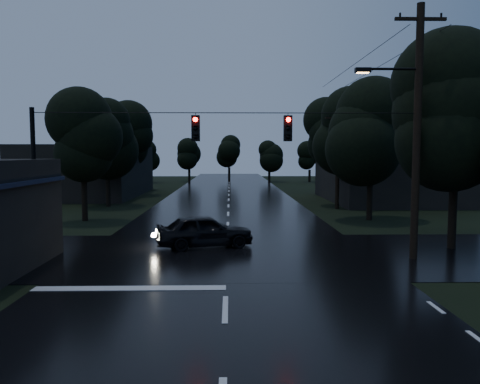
{
  "coord_description": "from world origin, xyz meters",
  "views": [
    {
      "loc": [
        0.14,
        -7.35,
        4.22
      ],
      "look_at": [
        0.57,
        13.12,
        2.53
      ],
      "focal_mm": 35.0,
      "sensor_mm": 36.0,
      "label": 1
    }
  ],
  "objects": [
    {
      "name": "main_road",
      "position": [
        0.0,
        30.0,
        0.0
      ],
      "size": [
        12.0,
        120.0,
        0.02
      ],
      "primitive_type": "cube",
      "color": "black",
      "rests_on": "ground"
    },
    {
      "name": "cross_street",
      "position": [
        0.0,
        12.0,
        0.0
      ],
      "size": [
        60.0,
        9.0,
        0.02
      ],
      "primitive_type": "cube",
      "color": "black",
      "rests_on": "ground"
    },
    {
      "name": "building_far_right",
      "position": [
        14.0,
        34.0,
        2.2
      ],
      "size": [
        10.0,
        14.0,
        4.4
      ],
      "primitive_type": "cube",
      "color": "black",
      "rests_on": "ground"
    },
    {
      "name": "building_far_left",
      "position": [
        -14.0,
        40.0,
        2.5
      ],
      "size": [
        10.0,
        16.0,
        5.0
      ],
      "primitive_type": "cube",
      "color": "black",
      "rests_on": "ground"
    },
    {
      "name": "utility_pole_main",
      "position": [
        7.41,
        11.0,
        5.26
      ],
      "size": [
        3.5,
        0.3,
        10.0
      ],
      "color": "black",
      "rests_on": "ground"
    },
    {
      "name": "utility_pole_far",
      "position": [
        8.3,
        28.0,
        3.88
      ],
      "size": [
        2.0,
        0.3,
        7.5
      ],
      "color": "black",
      "rests_on": "ground"
    },
    {
      "name": "anchor_pole_left",
      "position": [
        -7.5,
        11.0,
        3.0
      ],
      "size": [
        0.18,
        0.18,
        6.0
      ],
      "primitive_type": "cylinder",
      "color": "black",
      "rests_on": "ground"
    },
    {
      "name": "span_signals",
      "position": [
        0.56,
        10.99,
        5.24
      ],
      "size": [
        15.0,
        0.37,
        1.12
      ],
      "color": "black",
      "rests_on": "ground"
    },
    {
      "name": "tree_corner_near",
      "position": [
        10.0,
        13.0,
        5.99
      ],
      "size": [
        4.48,
        4.48,
        9.44
      ],
      "color": "black",
      "rests_on": "ground"
    },
    {
      "name": "tree_left_a",
      "position": [
        -9.0,
        22.0,
        5.24
      ],
      "size": [
        3.92,
        3.92,
        8.26
      ],
      "color": "black",
      "rests_on": "ground"
    },
    {
      "name": "tree_left_b",
      "position": [
        -9.6,
        30.0,
        5.62
      ],
      "size": [
        4.2,
        4.2,
        8.85
      ],
      "color": "black",
      "rests_on": "ground"
    },
    {
      "name": "tree_left_c",
      "position": [
        -10.2,
        40.0,
        5.99
      ],
      "size": [
        4.48,
        4.48,
        9.44
      ],
      "color": "black",
      "rests_on": "ground"
    },
    {
      "name": "tree_right_a",
      "position": [
        9.0,
        22.0,
        5.62
      ],
      "size": [
        4.2,
        4.2,
        8.85
      ],
      "color": "black",
      "rests_on": "ground"
    },
    {
      "name": "tree_right_b",
      "position": [
        9.6,
        30.0,
        5.99
      ],
      "size": [
        4.48,
        4.48,
        9.44
      ],
      "color": "black",
      "rests_on": "ground"
    },
    {
      "name": "tree_right_c",
      "position": [
        10.2,
        40.0,
        6.37
      ],
      "size": [
        4.76,
        4.76,
        10.03
      ],
      "color": "black",
      "rests_on": "ground"
    },
    {
      "name": "car",
      "position": [
        -1.02,
        13.57,
        0.74
      ],
      "size": [
        4.65,
        2.76,
        1.48
      ],
      "primitive_type": "imported",
      "rotation": [
        0.0,
        0.0,
        1.82
      ],
      "color": "black",
      "rests_on": "ground"
    }
  ]
}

